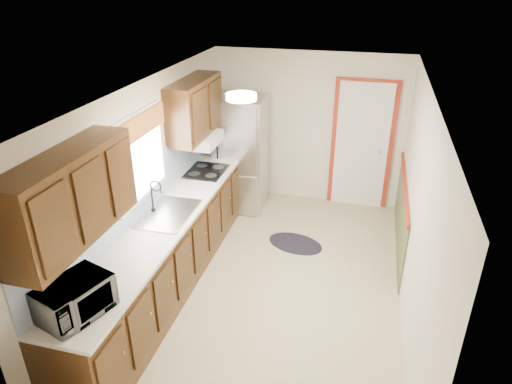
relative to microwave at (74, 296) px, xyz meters
The scene contains 8 objects.
room_shell 2.29m from the microwave, 58.39° to the left, with size 3.20×5.20×2.52m.
kitchen_run 1.69m from the microwave, 91.22° to the left, with size 0.63×4.00×2.20m.
back_wall_trim 4.71m from the microwave, 62.21° to the left, with size 1.12×2.30×2.08m.
ceiling_fixture 2.32m from the microwave, 62.78° to the left, with size 0.30×0.30×0.06m, color #FFD88C.
microwave is the anchor object (origin of this frame).
refrigerator 3.90m from the microwave, 86.29° to the left, with size 0.77×0.76×1.79m.
rug 3.42m from the microwave, 66.08° to the left, with size 0.78×0.50×0.01m, color black.
cooktop 3.01m from the microwave, 89.81° to the left, with size 0.50×0.60×0.02m, color black.
Camera 1 is at (0.94, -4.39, 3.48)m, focal length 32.00 mm.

